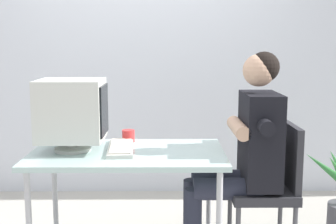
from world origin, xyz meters
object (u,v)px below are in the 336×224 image
object	(u,v)px
person_seated	(244,148)
office_chair	(271,183)
desk	(128,160)
crt_monitor	(72,111)
desk_mug	(128,136)
keyboard	(121,148)

from	to	relation	value
person_seated	office_chair	bearing A→B (deg)	0.00
desk	office_chair	world-z (taller)	office_chair
crt_monitor	person_seated	world-z (taller)	person_seated
crt_monitor	desk_mug	world-z (taller)	crt_monitor
crt_monitor	keyboard	size ratio (longest dim) A/B	0.96
office_chair	person_seated	size ratio (longest dim) A/B	0.66
office_chair	desk	bearing A→B (deg)	-177.98
office_chair	person_seated	distance (m)	0.29
crt_monitor	office_chair	size ratio (longest dim) A/B	0.51
person_seated	desk_mug	world-z (taller)	person_seated
office_chair	crt_monitor	bearing A→B (deg)	-179.48
desk	keyboard	bearing A→B (deg)	142.20
desk	crt_monitor	world-z (taller)	crt_monitor
keyboard	desk_mug	distance (m)	0.24
crt_monitor	office_chair	xyz separation A→B (m)	(1.27, 0.01, -0.47)
desk	crt_monitor	size ratio (longest dim) A/B	2.69
desk	office_chair	xyz separation A→B (m)	(0.92, 0.03, -0.16)
desk	keyboard	xyz separation A→B (m)	(-0.05, 0.04, 0.07)
keyboard	crt_monitor	bearing A→B (deg)	-177.08
keyboard	desk_mug	xyz separation A→B (m)	(0.03, 0.24, 0.03)
person_seated	keyboard	bearing A→B (deg)	179.72
crt_monitor	office_chair	bearing A→B (deg)	0.52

